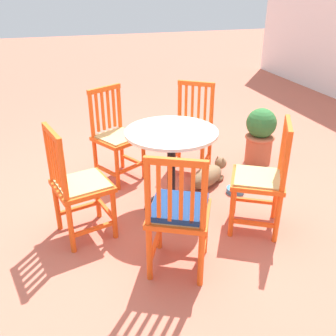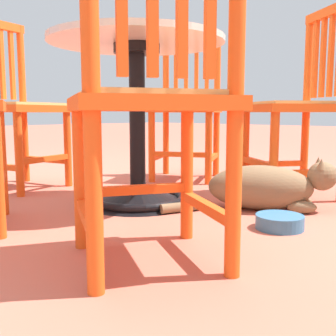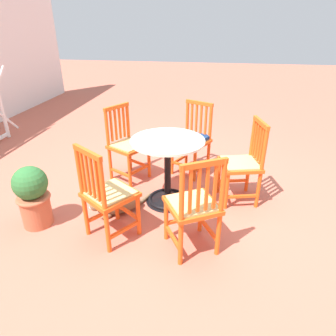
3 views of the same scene
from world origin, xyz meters
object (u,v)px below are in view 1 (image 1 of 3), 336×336
at_px(orange_chair_tucked_in, 179,213).
at_px(tabby_cat, 209,175).
at_px(terracotta_planter, 260,135).
at_px(cafe_table, 171,179).
at_px(orange_chair_near_fence, 116,137).
at_px(orange_chair_by_planter, 191,131).
at_px(orange_chair_facing_out, 262,180).
at_px(pet_water_bowl, 235,190).
at_px(orange_chair_at_corner, 79,186).

height_order(orange_chair_tucked_in, tabby_cat, orange_chair_tucked_in).
height_order(tabby_cat, terracotta_planter, terracotta_planter).
distance_m(cafe_table, orange_chair_near_fence, 0.81).
distance_m(orange_chair_by_planter, terracotta_planter, 0.78).
distance_m(orange_chair_near_fence, orange_chair_facing_out, 1.51).
bearing_deg(orange_chair_near_fence, tabby_cat, 63.36).
bearing_deg(orange_chair_near_fence, cafe_table, 25.05).
bearing_deg(terracotta_planter, orange_chair_facing_out, -29.28).
relative_size(orange_chair_tucked_in, pet_water_bowl, 5.36).
relative_size(orange_chair_near_fence, orange_chair_tucked_in, 1.00).
relative_size(cafe_table, orange_chair_by_planter, 0.83).
xyz_separation_m(orange_chair_facing_out, pet_water_bowl, (-0.55, 0.08, -0.41)).
height_order(cafe_table, orange_chair_near_fence, orange_chair_near_fence).
relative_size(terracotta_planter, pet_water_bowl, 3.65).
height_order(orange_chair_by_planter, orange_chair_near_fence, same).
distance_m(orange_chair_at_corner, pet_water_bowl, 1.52).
relative_size(cafe_table, terracotta_planter, 1.23).
relative_size(cafe_table, orange_chair_near_fence, 0.83).
bearing_deg(terracotta_planter, cafe_table, -62.80).
bearing_deg(pet_water_bowl, orange_chair_at_corner, -80.47).
bearing_deg(orange_chair_facing_out, cafe_table, -129.40).
distance_m(cafe_table, orange_chair_by_planter, 0.81).
height_order(orange_chair_facing_out, terracotta_planter, orange_chair_facing_out).
distance_m(orange_chair_by_planter, tabby_cat, 0.50).
bearing_deg(orange_chair_facing_out, tabby_cat, -173.09).
distance_m(orange_chair_facing_out, terracotta_planter, 1.25).
bearing_deg(tabby_cat, pet_water_bowl, 37.21).
height_order(orange_chair_near_fence, pet_water_bowl, orange_chair_near_fence).
bearing_deg(orange_chair_tucked_in, orange_chair_facing_out, 109.76).
distance_m(cafe_table, terracotta_planter, 1.34).
bearing_deg(terracotta_planter, orange_chair_by_planter, -94.22).
xyz_separation_m(orange_chair_near_fence, terracotta_planter, (0.11, 1.53, -0.11)).
distance_m(tabby_cat, terracotta_planter, 0.80).
bearing_deg(pet_water_bowl, cafe_table, -83.62).
relative_size(orange_chair_by_planter, orange_chair_near_fence, 1.00).
relative_size(orange_chair_near_fence, orange_chair_facing_out, 1.00).
distance_m(orange_chair_by_planter, orange_chair_near_fence, 0.76).
distance_m(orange_chair_near_fence, orange_chair_at_corner, 1.00).
relative_size(orange_chair_by_planter, pet_water_bowl, 5.36).
bearing_deg(orange_chair_by_planter, orange_chair_facing_out, 7.79).
xyz_separation_m(orange_chair_facing_out, terracotta_planter, (-1.09, 0.61, -0.11)).
bearing_deg(pet_water_bowl, orange_chair_by_planter, -158.06).
xyz_separation_m(orange_chair_by_planter, terracotta_planter, (0.06, 0.77, -0.11)).
bearing_deg(orange_chair_facing_out, orange_chair_near_fence, -142.55).
bearing_deg(orange_chair_facing_out, orange_chair_tucked_in, -70.24).
height_order(orange_chair_by_planter, terracotta_planter, orange_chair_by_planter).
xyz_separation_m(orange_chair_tucked_in, orange_chair_facing_out, (-0.28, 0.77, -0.01)).
xyz_separation_m(cafe_table, orange_chair_near_fence, (-0.72, -0.34, 0.15)).
bearing_deg(cafe_table, tabby_cat, 122.43).
distance_m(cafe_table, orange_chair_at_corner, 0.81).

